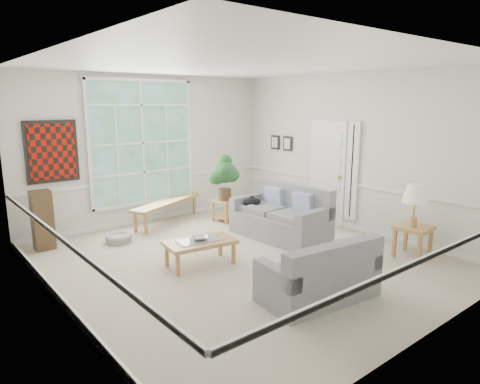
# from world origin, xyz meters

# --- Properties ---
(floor) EXTENTS (5.50, 6.00, 0.01)m
(floor) POSITION_xyz_m (0.00, 0.00, -0.01)
(floor) COLOR #A99E89
(floor) RESTS_ON ground
(ceiling) EXTENTS (5.50, 6.00, 0.02)m
(ceiling) POSITION_xyz_m (0.00, 0.00, 3.00)
(ceiling) COLOR white
(ceiling) RESTS_ON ground
(wall_back) EXTENTS (5.50, 0.02, 3.00)m
(wall_back) POSITION_xyz_m (0.00, 3.00, 1.50)
(wall_back) COLOR silver
(wall_back) RESTS_ON ground
(wall_front) EXTENTS (5.50, 0.02, 3.00)m
(wall_front) POSITION_xyz_m (0.00, -3.00, 1.50)
(wall_front) COLOR silver
(wall_front) RESTS_ON ground
(wall_left) EXTENTS (0.02, 6.00, 3.00)m
(wall_left) POSITION_xyz_m (-2.75, 0.00, 1.50)
(wall_left) COLOR silver
(wall_left) RESTS_ON ground
(wall_right) EXTENTS (0.02, 6.00, 3.00)m
(wall_right) POSITION_xyz_m (2.75, 0.00, 1.50)
(wall_right) COLOR silver
(wall_right) RESTS_ON ground
(window_back) EXTENTS (2.30, 0.08, 2.40)m
(window_back) POSITION_xyz_m (-0.20, 2.96, 1.65)
(window_back) COLOR white
(window_back) RESTS_ON wall_back
(entry_door) EXTENTS (0.08, 0.90, 2.10)m
(entry_door) POSITION_xyz_m (2.71, 0.60, 1.05)
(entry_door) COLOR white
(entry_door) RESTS_ON floor
(door_sidelight) EXTENTS (0.08, 0.26, 1.90)m
(door_sidelight) POSITION_xyz_m (2.71, -0.03, 1.15)
(door_sidelight) COLOR white
(door_sidelight) RESTS_ON wall_right
(wall_art) EXTENTS (0.90, 0.06, 1.10)m
(wall_art) POSITION_xyz_m (-1.95, 2.95, 1.60)
(wall_art) COLOR #5A0E08
(wall_art) RESTS_ON wall_back
(wall_frame_near) EXTENTS (0.04, 0.26, 0.32)m
(wall_frame_near) POSITION_xyz_m (2.71, 1.75, 1.55)
(wall_frame_near) COLOR black
(wall_frame_near) RESTS_ON wall_right
(wall_frame_far) EXTENTS (0.04, 0.26, 0.32)m
(wall_frame_far) POSITION_xyz_m (2.71, 2.15, 1.55)
(wall_frame_far) COLOR black
(wall_frame_far) RESTS_ON wall_right
(loveseat_right) EXTENTS (1.03, 1.84, 0.97)m
(loveseat_right) POSITION_xyz_m (1.24, 0.44, 0.48)
(loveseat_right) COLOR slate
(loveseat_right) RESTS_ON floor
(loveseat_front) EXTENTS (1.57, 0.94, 0.80)m
(loveseat_front) POSITION_xyz_m (-0.14, -1.67, 0.40)
(loveseat_front) COLOR slate
(loveseat_front) RESTS_ON floor
(coffee_table) EXTENTS (1.13, 0.73, 0.39)m
(coffee_table) POSITION_xyz_m (-0.67, 0.22, 0.20)
(coffee_table) COLOR #AD7E45
(coffee_table) RESTS_ON floor
(pewter_bowl) EXTENTS (0.41, 0.41, 0.08)m
(pewter_bowl) POSITION_xyz_m (-0.66, 0.23, 0.43)
(pewter_bowl) COLOR #929397
(pewter_bowl) RESTS_ON coffee_table
(window_bench) EXTENTS (1.89, 1.13, 0.45)m
(window_bench) POSITION_xyz_m (0.13, 2.65, 0.22)
(window_bench) COLOR #AD7E45
(window_bench) RESTS_ON floor
(end_table) EXTENTS (0.55, 0.55, 0.47)m
(end_table) POSITION_xyz_m (1.15, 1.98, 0.23)
(end_table) COLOR #AD7E45
(end_table) RESTS_ON floor
(houseplant) EXTENTS (0.65, 0.65, 0.94)m
(houseplant) POSITION_xyz_m (1.10, 1.94, 0.94)
(houseplant) COLOR #1F5023
(houseplant) RESTS_ON end_table
(side_table) EXTENTS (0.55, 0.55, 0.52)m
(side_table) POSITION_xyz_m (2.19, -1.64, 0.26)
(side_table) COLOR #AD7E45
(side_table) RESTS_ON floor
(table_lamp) EXTENTS (0.45, 0.45, 0.68)m
(table_lamp) POSITION_xyz_m (2.14, -1.64, 0.86)
(table_lamp) COLOR silver
(table_lamp) RESTS_ON side_table
(pet_bed) EXTENTS (0.49, 0.49, 0.14)m
(pet_bed) POSITION_xyz_m (-1.19, 2.06, 0.07)
(pet_bed) COLOR gray
(pet_bed) RESTS_ON floor
(floor_speaker) EXTENTS (0.32, 0.25, 1.02)m
(floor_speaker) POSITION_xyz_m (-2.33, 2.49, 0.51)
(floor_speaker) COLOR #42301D
(floor_speaker) RESTS_ON floor
(cat) EXTENTS (0.47, 0.42, 0.18)m
(cat) POSITION_xyz_m (1.09, 1.06, 0.58)
(cat) COLOR black
(cat) RESTS_ON loveseat_right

